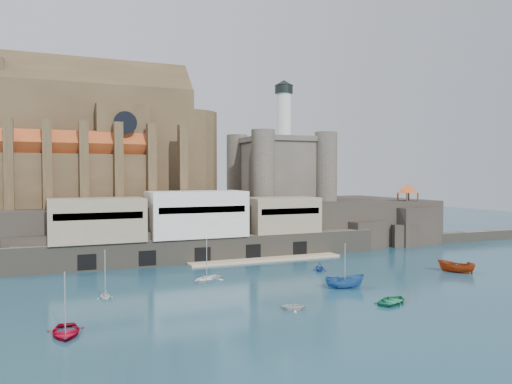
{
  "coord_description": "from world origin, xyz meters",
  "views": [
    {
      "loc": [
        -36.44,
        -67.25,
        16.13
      ],
      "look_at": [
        5.89,
        32.0,
        12.36
      ],
      "focal_mm": 35.0,
      "sensor_mm": 36.0,
      "label": 1
    }
  ],
  "objects": [
    {
      "name": "ground",
      "position": [
        0.0,
        0.0,
        0.0
      ],
      "size": [
        300.0,
        300.0,
        0.0
      ],
      "primitive_type": "plane",
      "color": "#194053",
      "rests_on": "ground"
    },
    {
      "name": "promontory",
      "position": [
        -0.19,
        39.37,
        4.92
      ],
      "size": [
        100.0,
        36.0,
        10.0
      ],
      "color": "black",
      "rests_on": "ground"
    },
    {
      "name": "quay",
      "position": [
        -10.19,
        23.07,
        6.07
      ],
      "size": [
        70.0,
        12.0,
        13.05
      ],
      "color": "#635E4F",
      "rests_on": "ground"
    },
    {
      "name": "church",
      "position": [
        -24.13,
        41.85,
        22.13
      ],
      "size": [
        47.0,
        25.93,
        30.51
      ],
      "color": "#4C3A23",
      "rests_on": "promontory"
    },
    {
      "name": "castle_keep",
      "position": [
        16.08,
        41.08,
        18.31
      ],
      "size": [
        21.2,
        21.2,
        29.3
      ],
      "color": "#4E473D",
      "rests_on": "promontory"
    },
    {
      "name": "rock_outcrop",
      "position": [
        42.0,
        25.84,
        4.02
      ],
      "size": [
        14.5,
        10.5,
        8.7
      ],
      "color": "black",
      "rests_on": "ground"
    },
    {
      "name": "pavilion",
      "position": [
        42.0,
        26.0,
        12.73
      ],
      "size": [
        6.4,
        6.4,
        5.4
      ],
      "color": "#4C3A23",
      "rests_on": "rock_outcrop"
    },
    {
      "name": "breakwater",
      "position": [
        66.0,
        24.0,
        0.0
      ],
      "size": [
        40.0,
        3.0,
        2.4
      ],
      "primitive_type": "cube",
      "color": "#635E4F",
      "rests_on": "ground"
    },
    {
      "name": "boat_0",
      "position": [
        -34.63,
        -14.04,
        0.0
      ],
      "size": [
        4.12,
        1.41,
        5.68
      ],
      "primitive_type": "imported",
      "rotation": [
        0.0,
        0.0,
        6.23
      ],
      "color": "maroon",
      "rests_on": "ground"
    },
    {
      "name": "boat_1",
      "position": [
        -9.26,
        -14.84,
        0.0
      ],
      "size": [
        2.56,
        3.19,
        3.21
      ],
      "primitive_type": "imported",
      "rotation": [
        0.0,
        0.0,
        1.21
      ],
      "color": "beige",
      "rests_on": "ground"
    },
    {
      "name": "boat_2",
      "position": [
        2.77,
        -7.54,
        0.0
      ],
      "size": [
        2.67,
        2.62,
        5.8
      ],
      "primitive_type": "imported",
      "rotation": [
        0.0,
        0.0,
        1.35
      ],
      "color": "#275897",
      "rests_on": "ground"
    },
    {
      "name": "boat_3",
      "position": [
        3.8,
        -16.82,
        0.0
      ],
      "size": [
        2.91,
        4.1,
        5.63
      ],
      "primitive_type": "imported",
      "rotation": [
        0.0,
        0.0,
        2.06
      ],
      "color": "#1E8153",
      "rests_on": "ground"
    },
    {
      "name": "boat_4",
      "position": [
        -29.27,
        -0.52,
        0.0
      ],
      "size": [
        2.6,
        1.71,
        2.89
      ],
      "primitive_type": "imported",
      "rotation": [
        0.0,
        0.0,
        3.22
      ],
      "color": "white",
      "rests_on": "ground"
    },
    {
      "name": "boat_5",
      "position": [
        25.98,
        -5.08,
        0.0
      ],
      "size": [
        3.11,
        3.13,
        5.89
      ],
      "primitive_type": "imported",
      "rotation": [
        0.0,
        0.0,
        3.74
      ],
      "color": "#902F0B",
      "rests_on": "ground"
    },
    {
      "name": "boat_6",
      "position": [
        -13.75,
        5.09,
        0.0
      ],
      "size": [
        2.97,
        3.98,
        5.51
      ],
      "primitive_type": "imported",
      "rotation": [
        0.0,
        0.0,
        5.24
      ],
      "color": "white",
      "rests_on": "ground"
    },
    {
      "name": "boat_7",
      "position": [
        5.98,
        5.05,
        0.0
      ],
      "size": [
        3.34,
        2.87,
        3.31
      ],
      "primitive_type": "imported",
      "rotation": [
        0.0,
        0.0,
        5.8
      ],
      "color": "#23489C",
      "rests_on": "ground"
    }
  ]
}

